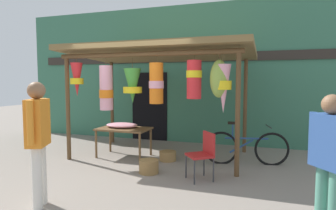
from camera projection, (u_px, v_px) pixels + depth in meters
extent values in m
plane|color=gray|center=(138.00, 164.00, 6.13)|extent=(30.00, 30.00, 0.00)
cube|color=#387056|center=(174.00, 75.00, 8.41)|extent=(9.66, 0.25, 3.87)
cube|color=#2D2823|center=(173.00, 58.00, 8.24)|extent=(8.69, 0.04, 0.24)
cube|color=black|center=(149.00, 106.00, 8.59)|extent=(1.10, 0.03, 2.00)
cylinder|color=brown|center=(68.00, 109.00, 6.40)|extent=(0.09, 0.09, 2.27)
cylinder|color=brown|center=(238.00, 115.00, 5.22)|extent=(0.09, 0.09, 2.27)
cylinder|color=brown|center=(112.00, 103.00, 8.22)|extent=(0.09, 0.09, 2.27)
cylinder|color=brown|center=(245.00, 106.00, 7.05)|extent=(0.09, 0.09, 2.27)
cylinder|color=brown|center=(144.00, 54.00, 5.72)|extent=(3.87, 0.10, 0.10)
cylinder|color=brown|center=(174.00, 55.00, 7.53)|extent=(3.87, 0.10, 0.10)
cube|color=olive|center=(161.00, 53.00, 6.62)|extent=(4.17, 2.44, 0.25)
cylinder|color=brown|center=(76.00, 61.00, 6.29)|extent=(0.01, 0.01, 0.09)
cone|color=red|center=(77.00, 80.00, 6.32)|extent=(0.26, 0.26, 0.73)
cylinder|color=yellow|center=(77.00, 81.00, 6.32)|extent=(0.28, 0.28, 0.13)
cylinder|color=brown|center=(106.00, 62.00, 6.00)|extent=(0.01, 0.01, 0.16)
cylinder|color=pink|center=(106.00, 88.00, 6.04)|extent=(0.27, 0.27, 0.93)
cylinder|color=orange|center=(106.00, 94.00, 6.05)|extent=(0.29, 0.29, 0.17)
cylinder|color=brown|center=(132.00, 63.00, 5.92)|extent=(0.01, 0.01, 0.22)
cone|color=green|center=(133.00, 86.00, 5.96)|extent=(0.36, 0.36, 0.71)
cylinder|color=yellow|center=(133.00, 90.00, 5.97)|extent=(0.38, 0.38, 0.13)
cylinder|color=brown|center=(156.00, 60.00, 5.68)|extent=(0.01, 0.01, 0.12)
cylinder|color=orange|center=(156.00, 83.00, 5.71)|extent=(0.27, 0.27, 0.80)
cylinder|color=pink|center=(156.00, 85.00, 5.72)|extent=(0.29, 0.29, 0.14)
cylinder|color=brown|center=(194.00, 58.00, 5.46)|extent=(0.01, 0.01, 0.09)
cylinder|color=red|center=(194.00, 80.00, 5.49)|extent=(0.28, 0.28, 0.73)
cylinder|color=yellow|center=(194.00, 74.00, 5.48)|extent=(0.30, 0.30, 0.13)
cylinder|color=brown|center=(224.00, 59.00, 5.26)|extent=(0.01, 0.01, 0.18)
cone|color=pink|center=(223.00, 89.00, 5.30)|extent=(0.27, 0.27, 0.90)
cylinder|color=yellow|center=(224.00, 85.00, 5.30)|extent=(0.29, 0.29, 0.16)
cylinder|color=#4C3D23|center=(219.00, 57.00, 5.28)|extent=(0.02, 0.02, 0.09)
ellipsoid|color=#89A842|center=(219.00, 79.00, 5.32)|extent=(0.33, 0.28, 0.70)
cube|color=brown|center=(124.00, 129.00, 6.67)|extent=(1.18, 0.73, 0.04)
cylinder|color=brown|center=(96.00, 144.00, 6.57)|extent=(0.05, 0.05, 0.63)
cylinder|color=brown|center=(140.00, 148.00, 6.23)|extent=(0.05, 0.05, 0.63)
cylinder|color=brown|center=(110.00, 139.00, 7.17)|extent=(0.05, 0.05, 0.63)
cylinder|color=brown|center=(151.00, 142.00, 6.82)|extent=(0.05, 0.05, 0.63)
ellipsoid|color=pink|center=(122.00, 125.00, 6.77)|extent=(0.76, 0.53, 0.11)
ellipsoid|color=orange|center=(125.00, 125.00, 6.68)|extent=(0.34, 0.27, 0.07)
cube|color=#AD1E1E|center=(200.00, 155.00, 5.08)|extent=(0.56, 0.56, 0.04)
cube|color=#AD1E1E|center=(209.00, 143.00, 5.12)|extent=(0.28, 0.34, 0.40)
cylinder|color=#333338|center=(186.00, 166.00, 5.21)|extent=(0.03, 0.03, 0.44)
cylinder|color=#333338|center=(194.00, 172.00, 4.87)|extent=(0.03, 0.03, 0.44)
cylinder|color=#333338|center=(204.00, 164.00, 5.33)|extent=(0.03, 0.03, 0.44)
cylinder|color=#333338|center=(213.00, 170.00, 4.99)|extent=(0.03, 0.03, 0.44)
cylinder|color=olive|center=(149.00, 166.00, 5.49)|extent=(0.37, 0.37, 0.25)
cylinder|color=olive|center=(168.00, 156.00, 6.37)|extent=(0.37, 0.37, 0.20)
torus|color=black|center=(272.00, 149.00, 6.01)|extent=(0.70, 0.20, 0.71)
torus|color=black|center=(221.00, 148.00, 6.12)|extent=(0.70, 0.20, 0.71)
cylinder|color=navy|center=(246.00, 138.00, 6.04)|extent=(0.87, 0.23, 0.04)
cylinder|color=navy|center=(241.00, 146.00, 6.07)|extent=(0.49, 0.14, 0.31)
cylinder|color=navy|center=(233.00, 131.00, 6.06)|extent=(0.03, 0.03, 0.30)
cube|color=black|center=(233.00, 123.00, 6.05)|extent=(0.21, 0.12, 0.05)
cylinder|color=#262628|center=(269.00, 126.00, 5.98)|extent=(0.12, 0.43, 0.02)
cylinder|color=#4C8E7A|center=(321.00, 200.00, 3.29)|extent=(0.13, 0.13, 0.79)
cylinder|color=#4C8E7A|center=(335.00, 206.00, 3.11)|extent=(0.13, 0.13, 0.79)
cube|color=#2D5193|center=(330.00, 141.00, 3.14)|extent=(0.41, 0.45, 0.59)
cylinder|color=#2D5193|center=(313.00, 135.00, 3.38)|extent=(0.08, 0.08, 0.53)
sphere|color=#896042|center=(332.00, 104.00, 3.11)|extent=(0.22, 0.22, 0.22)
cylinder|color=silver|center=(37.00, 178.00, 3.91)|extent=(0.13, 0.13, 0.85)
cylinder|color=silver|center=(42.00, 174.00, 4.09)|extent=(0.13, 0.13, 0.85)
cube|color=orange|center=(38.00, 123.00, 3.94)|extent=(0.36, 0.45, 0.64)
cylinder|color=orange|center=(30.00, 123.00, 3.69)|extent=(0.08, 0.08, 0.58)
cylinder|color=orange|center=(44.00, 118.00, 4.19)|extent=(0.08, 0.08, 0.58)
sphere|color=#896042|center=(36.00, 90.00, 3.91)|extent=(0.23, 0.23, 0.23)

